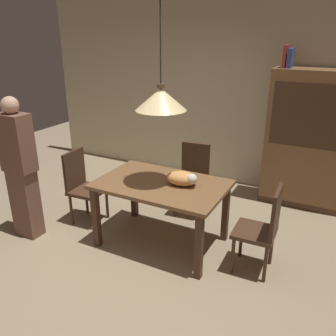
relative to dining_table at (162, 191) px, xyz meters
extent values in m
plane|color=#998466|center=(-0.04, -0.51, -0.65)|extent=(10.00, 10.00, 0.00)
cube|color=beige|center=(-0.04, 2.14, 0.80)|extent=(6.40, 0.10, 2.90)
cube|color=brown|center=(0.00, 0.00, 0.08)|extent=(1.40, 0.90, 0.04)
cube|color=#472D1E|center=(-0.62, -0.39, -0.29)|extent=(0.07, 0.07, 0.71)
cube|color=#472D1E|center=(0.62, -0.39, -0.29)|extent=(0.07, 0.07, 0.71)
cube|color=#472D1E|center=(-0.62, 0.39, -0.29)|extent=(0.07, 0.07, 0.71)
cube|color=#472D1E|center=(0.62, 0.39, -0.29)|extent=(0.07, 0.07, 0.71)
cube|color=#472D1E|center=(-1.05, 0.00, -0.22)|extent=(0.43, 0.43, 0.04)
cube|color=#40291B|center=(-1.23, -0.01, 0.04)|extent=(0.06, 0.38, 0.48)
cylinder|color=#472D1E|center=(-0.88, -0.15, -0.44)|extent=(0.04, 0.04, 0.41)
cylinder|color=#472D1E|center=(-0.90, 0.17, -0.44)|extent=(0.04, 0.04, 0.41)
cylinder|color=#472D1E|center=(-1.20, -0.17, -0.44)|extent=(0.04, 0.04, 0.41)
cylinder|color=#472D1E|center=(-1.22, 0.15, -0.44)|extent=(0.04, 0.04, 0.41)
cube|color=#472D1E|center=(0.00, 0.80, -0.22)|extent=(0.44, 0.44, 0.04)
cube|color=#40291B|center=(-0.02, 0.98, 0.04)|extent=(0.38, 0.07, 0.48)
cylinder|color=#472D1E|center=(-0.14, 0.62, -0.44)|extent=(0.04, 0.04, 0.41)
cylinder|color=#472D1E|center=(0.18, 0.66, -0.44)|extent=(0.04, 0.04, 0.41)
cylinder|color=#472D1E|center=(-0.18, 0.94, -0.44)|extent=(0.04, 0.04, 0.41)
cylinder|color=#472D1E|center=(0.14, 0.98, -0.44)|extent=(0.04, 0.04, 0.41)
cube|color=#472D1E|center=(1.05, 0.00, -0.22)|extent=(0.41, 0.41, 0.04)
cube|color=#40291B|center=(1.23, 0.01, 0.04)|extent=(0.05, 0.38, 0.48)
cylinder|color=#472D1E|center=(0.88, 0.15, -0.44)|extent=(0.04, 0.04, 0.41)
cylinder|color=#472D1E|center=(0.90, -0.17, -0.44)|extent=(0.04, 0.04, 0.41)
cylinder|color=#472D1E|center=(1.20, 0.17, -0.44)|extent=(0.04, 0.04, 0.41)
cylinder|color=#472D1E|center=(1.22, -0.15, -0.44)|extent=(0.04, 0.04, 0.41)
ellipsoid|color=#E59951|center=(0.22, 0.06, 0.18)|extent=(0.37, 0.28, 0.15)
sphere|color=white|center=(0.34, 0.04, 0.20)|extent=(0.11, 0.11, 0.11)
cylinder|color=white|center=(0.10, 0.12, 0.13)|extent=(0.18, 0.04, 0.04)
cone|color=beige|center=(0.00, 0.00, 1.01)|extent=(0.52, 0.52, 0.22)
cylinder|color=#513D23|center=(0.00, 0.00, 1.14)|extent=(0.08, 0.08, 0.04)
cylinder|color=black|center=(0.00, 0.00, 1.68)|extent=(0.01, 0.01, 1.04)
cube|color=brown|center=(1.27, 1.81, 0.28)|extent=(1.10, 0.44, 1.85)
cube|color=#472D1E|center=(1.27, 1.59, 0.65)|extent=(0.97, 0.01, 0.81)
cube|color=#472D1E|center=(1.27, 1.81, -0.61)|extent=(1.12, 0.45, 0.08)
cube|color=#B73833|center=(0.84, 1.81, 1.34)|extent=(0.04, 0.22, 0.28)
cube|color=#384C93|center=(0.90, 1.81, 1.32)|extent=(0.06, 0.24, 0.24)
cube|color=brown|center=(-1.50, -0.58, -0.24)|extent=(0.30, 0.20, 0.82)
cube|color=brown|center=(-1.50, -0.58, 0.50)|extent=(0.36, 0.22, 0.65)
sphere|color=tan|center=(-1.50, -0.58, 0.91)|extent=(0.19, 0.19, 0.19)
camera|label=1|loc=(1.69, -3.08, 1.64)|focal=37.62mm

